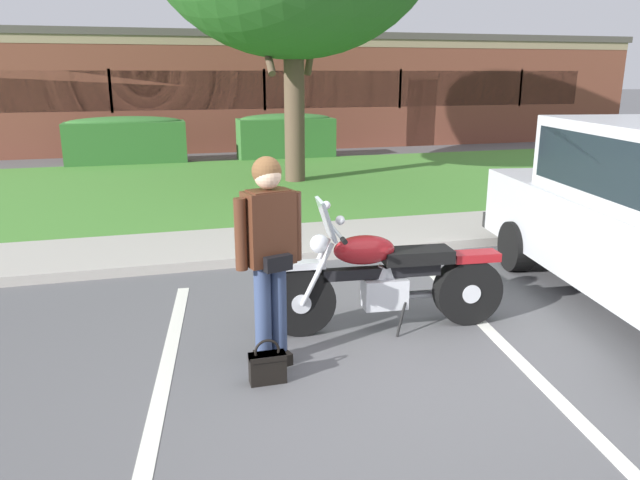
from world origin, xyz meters
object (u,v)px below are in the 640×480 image
motorcycle (395,278)px  brick_building (241,88)px  rider_person (269,247)px  hedge_center_left (286,135)px  handbag (268,365)px  hedge_left (126,139)px

motorcycle → brick_building: bearing=85.8°
rider_person → hedge_center_left: rider_person is taller
brick_building → motorcycle: bearing=-94.2°
handbag → hedge_center_left: hedge_center_left is taller
handbag → brick_building: 19.01m
handbag → brick_building: brick_building is taller
rider_person → handbag: bearing=-106.8°
handbag → hedge_center_left: bearing=76.8°
hedge_left → brick_building: (3.98, 6.50, 1.10)m
rider_person → hedge_left: bearing=96.8°
hedge_center_left → brick_building: size_ratio=0.10×
handbag → hedge_left: size_ratio=0.12×
motorcycle → hedge_left: motorcycle is taller
hedge_center_left → brick_building: bearing=92.1°
handbag → hedge_left: 12.34m
motorcycle → rider_person: 1.39m
hedge_left → hedge_center_left: same height
hedge_left → handbag: bearing=-83.8°
hedge_left → rider_person: bearing=-83.2°
motorcycle → handbag: size_ratio=6.23×
rider_person → hedge_left: (-1.43, 11.94, -0.34)m
handbag → brick_building: size_ratio=0.01×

